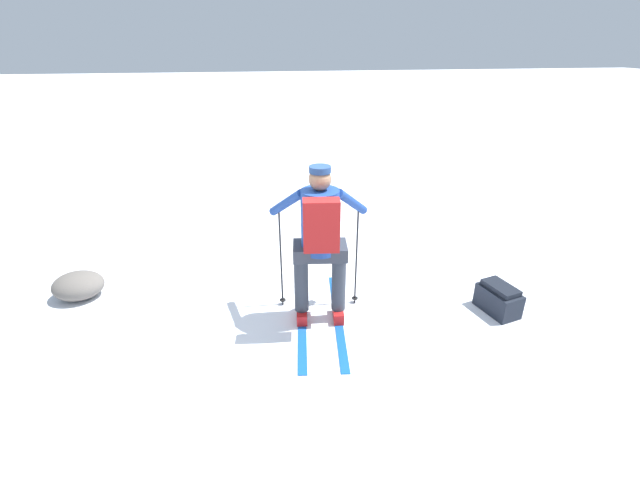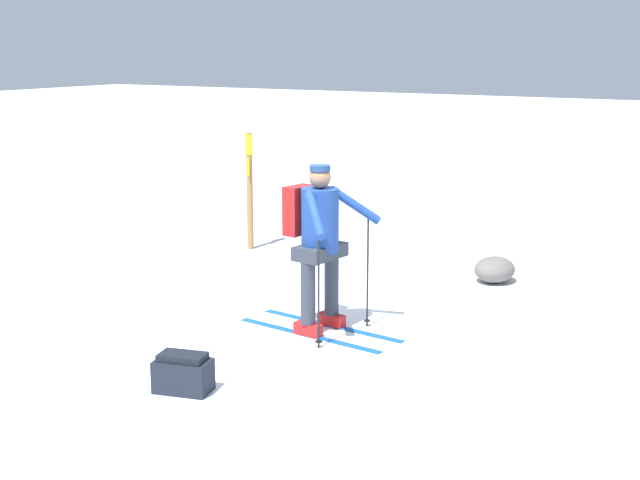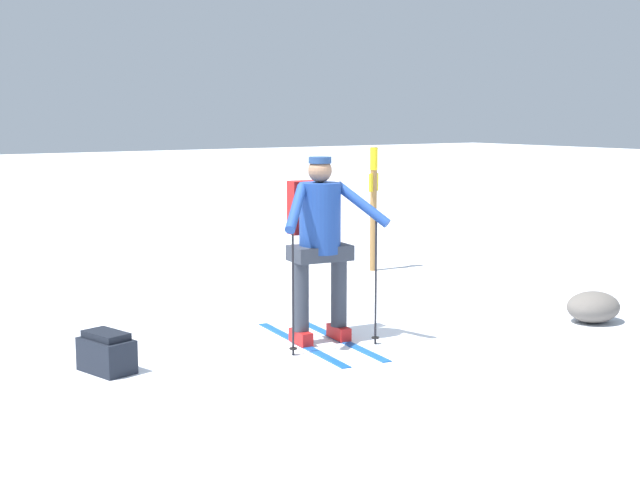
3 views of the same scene
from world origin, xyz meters
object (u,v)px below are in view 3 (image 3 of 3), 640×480
object	(u,v)px
rock_boulder	(593,307)
trail_marker	(374,198)
skier	(319,235)
dropped_backpack	(107,353)

from	to	relation	value
rock_boulder	trail_marker	bearing A→B (deg)	-89.42
skier	rock_boulder	size ratio (longest dim) A/B	3.14
skier	trail_marker	xyz separation A→B (m)	(-2.70, -2.71, -0.03)
dropped_backpack	trail_marker	size ratio (longest dim) A/B	0.32
skier	rock_boulder	world-z (taller)	skier
trail_marker	rock_boulder	world-z (taller)	trail_marker
skier	dropped_backpack	distance (m)	2.17
dropped_backpack	trail_marker	distance (m)	5.41
skier	dropped_backpack	bearing A→B (deg)	-4.41
dropped_backpack	rock_boulder	bearing A→B (deg)	167.21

